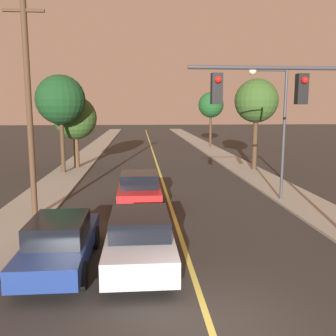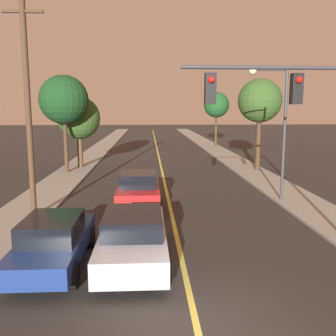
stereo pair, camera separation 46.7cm
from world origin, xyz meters
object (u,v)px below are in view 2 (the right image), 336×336
tree_left_far (64,100)px  tree_right_far (216,105)px  streetlamp_right (276,115)px  car_near_lane_front (133,236)px  car_near_lane_second (139,190)px  utility_pole_left (28,106)px  traffic_signal_mast (307,115)px  car_outer_lane_front (54,241)px  tree_left_near (79,118)px  tree_right_near (260,101)px

tree_left_far → tree_right_far: tree_left_far is taller
streetlamp_right → tree_left_far: (-12.02, 8.93, 0.87)m
car_near_lane_front → car_near_lane_second: car_near_lane_second is taller
car_near_lane_second → utility_pole_left: (-4.40, -1.57, 3.87)m
streetlamp_right → utility_pole_left: 11.26m
traffic_signal_mast → utility_pole_left: bearing=154.4°
car_near_lane_front → tree_left_far: bearing=108.6°
car_outer_lane_front → traffic_signal_mast: 8.40m
tree_left_near → car_near_lane_front: bearing=-75.2°
tree_left_far → tree_right_far: 22.13m
tree_left_far → traffic_signal_mast: bearing=-56.0°
tree_left_far → tree_right_near: (13.98, 0.28, -0.07)m
car_outer_lane_front → streetlamp_right: size_ratio=0.74×
utility_pole_left → tree_right_far: (12.91, 28.39, 0.28)m
car_outer_lane_front → utility_pole_left: (-2.08, 5.03, 3.93)m
tree_left_far → tree_right_near: 13.98m
utility_pole_left → tree_left_near: size_ratio=1.63×
utility_pole_left → tree_left_near: bearing=91.7°
car_outer_lane_front → utility_pole_left: 6.71m
utility_pole_left → tree_left_far: 11.22m
car_near_lane_front → traffic_signal_mast: 6.37m
car_outer_lane_front → traffic_signal_mast: size_ratio=0.80×
traffic_signal_mast → utility_pole_left: size_ratio=0.67×
car_near_lane_second → car_outer_lane_front: size_ratio=0.92×
car_near_lane_front → utility_pole_left: bearing=132.5°
car_near_lane_second → streetlamp_right: bearing=5.7°
car_outer_lane_front → tree_left_far: size_ratio=0.70×
car_near_lane_front → tree_left_near: size_ratio=0.95×
tree_right_near → tree_left_near: bearing=171.6°
car_outer_lane_front → tree_left_far: tree_left_far is taller
tree_right_near → tree_right_far: tree_right_near is taller
car_near_lane_front → streetlamp_right: bearing=46.7°
tree_left_far → utility_pole_left: bearing=-85.0°
traffic_signal_mast → tree_left_far: 19.04m
tree_right_near → car_near_lane_second: bearing=-131.0°
utility_pole_left → car_near_lane_front: bearing=-47.5°
tree_left_near → tree_right_far: 20.06m
streetlamp_right → tree_left_near: bearing=135.6°
car_near_lane_second → utility_pole_left: bearing=-160.3°
car_outer_lane_front → utility_pole_left: utility_pole_left is taller
car_outer_lane_front → utility_pole_left: bearing=112.5°
car_near_lane_second → utility_pole_left: utility_pole_left is taller
traffic_signal_mast → streetlamp_right: 6.99m
car_outer_lane_front → streetlamp_right: streetlamp_right is taller
car_near_lane_second → car_outer_lane_front: (-2.32, -6.60, -0.06)m
traffic_signal_mast → car_near_lane_front: bearing=-178.0°
tree_left_far → car_near_lane_second: bearing=-60.7°
car_near_lane_second → tree_left_far: 11.83m
car_near_lane_front → streetlamp_right: (6.63, 7.04, 3.52)m
car_outer_lane_front → tree_right_far: size_ratio=0.74×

